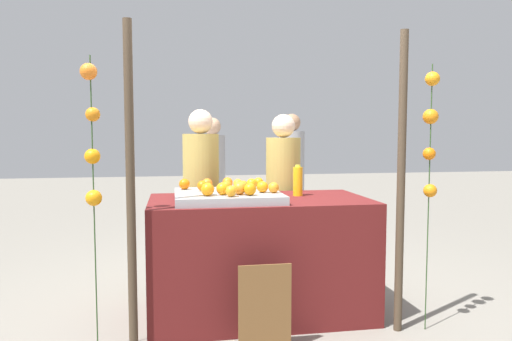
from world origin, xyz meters
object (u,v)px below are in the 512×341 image
at_px(orange_0, 239,188).
at_px(chalkboard_sign, 265,309).
at_px(orange_1, 250,189).
at_px(vendor_right, 283,206).
at_px(juice_bottle, 298,181).
at_px(stall_counter, 259,256).
at_px(vendor_left, 201,205).

relative_size(orange_0, chalkboard_sign, 0.16).
height_order(orange_1, vendor_right, vendor_right).
bearing_deg(juice_bottle, stall_counter, -162.39).
xyz_separation_m(stall_counter, juice_bottle, (0.33, 0.10, 0.56)).
distance_m(orange_0, vendor_right, 1.06).
height_order(chalkboard_sign, vendor_left, vendor_left).
bearing_deg(vendor_left, orange_1, -73.79).
relative_size(juice_bottle, vendor_right, 0.16).
height_order(stall_counter, orange_1, orange_1).
distance_m(orange_1, chalkboard_sign, 0.80).
distance_m(juice_bottle, vendor_left, 0.97).
bearing_deg(juice_bottle, orange_1, -139.85).
height_order(orange_0, vendor_right, vendor_right).
relative_size(orange_1, vendor_left, 0.05).
bearing_deg(vendor_left, chalkboard_sign, -76.59).
bearing_deg(orange_0, stall_counter, 49.65).
height_order(juice_bottle, vendor_right, vendor_right).
bearing_deg(chalkboard_sign, vendor_left, 103.41).
bearing_deg(stall_counter, vendor_right, 63.07).
xyz_separation_m(orange_0, chalkboard_sign, (0.10, -0.42, -0.72)).
bearing_deg(orange_1, stall_counter, 66.73).
distance_m(stall_counter, chalkboard_sign, 0.66).
bearing_deg(orange_1, vendor_right, 64.10).
distance_m(vendor_left, vendor_right, 0.74).
distance_m(orange_0, chalkboard_sign, 0.84).
bearing_deg(vendor_left, stall_counter, -60.42).
bearing_deg(vendor_left, orange_0, -76.65).
relative_size(juice_bottle, vendor_left, 0.15).
bearing_deg(orange_0, vendor_right, 59.43).
relative_size(orange_0, juice_bottle, 0.37).
height_order(orange_1, juice_bottle, juice_bottle).
bearing_deg(vendor_right, stall_counter, -116.93).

